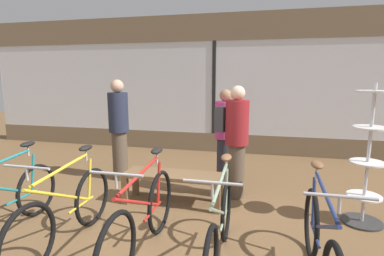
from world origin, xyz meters
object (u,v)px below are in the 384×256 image
customer_near_rack (225,135)px  bicycle_left (66,212)px  customer_mid_floor (119,128)px  bicycle_far_left (3,203)px  bicycle_far_right (320,245)px  accessory_rack (367,168)px  bicycle_right (220,228)px  bicycle_center (143,219)px  display_bench (173,179)px  customer_by_window (235,138)px

customer_near_rack → bicycle_left: bearing=-120.7°
customer_mid_floor → bicycle_far_left: bearing=-101.3°
bicycle_far_right → accessory_rack: (0.73, 1.35, 0.32)m
bicycle_far_right → accessory_rack: size_ratio=0.99×
bicycle_right → customer_mid_floor: size_ratio=0.97×
accessory_rack → bicycle_right: bearing=-142.0°
bicycle_center → display_bench: (-0.08, 1.32, -0.04)m
display_bench → bicycle_right: bearing=-56.2°
bicycle_left → accessory_rack: size_ratio=1.00×
bicycle_far_left → bicycle_left: size_ratio=1.00×
bicycle_left → bicycle_right: bearing=1.5°
bicycle_center → bicycle_far_right: bicycle_center is taller
customer_near_rack → customer_by_window: (0.23, -0.57, 0.07)m
bicycle_right → bicycle_far_right: (0.87, -0.10, 0.01)m
bicycle_left → bicycle_far_right: bicycle_left is taller
bicycle_left → display_bench: 1.53m
customer_by_window → accessory_rack: bearing=-15.6°
bicycle_left → bicycle_right: (1.63, 0.04, -0.01)m
bicycle_far_left → bicycle_far_right: bearing=-1.7°
bicycle_far_left → customer_mid_floor: customer_mid_floor is taller
bicycle_far_left → bicycle_left: 0.85m
bicycle_left → bicycle_far_right: size_ratio=1.02×
bicycle_center → bicycle_right: size_ratio=1.07×
display_bench → customer_mid_floor: 1.55m
bicycle_right → bicycle_left: bearing=-178.5°
bicycle_far_left → bicycle_left: (0.85, -0.04, 0.01)m
bicycle_far_left → bicycle_center: bicycle_center is taller
bicycle_right → accessory_rack: 2.06m
bicycle_left → bicycle_center: 0.86m
bicycle_right → customer_by_window: bearing=90.8°
customer_by_window → bicycle_far_left: bearing=-145.1°
bicycle_far_left → bicycle_center: bearing=-1.4°
accessory_rack → bicycle_left: bearing=-158.2°
customer_near_rack → customer_by_window: bearing=-68.5°
customer_by_window → customer_mid_floor: 2.07m
bicycle_right → customer_by_window: customer_by_window is taller
bicycle_center → customer_by_window: bearing=67.0°
bicycle_far_left → bicycle_right: bicycle_far_left is taller
bicycle_left → bicycle_far_right: (2.50, -0.06, -0.00)m
bicycle_far_right → display_bench: bearing=141.5°
accessory_rack → bicycle_far_right: bearing=-118.4°
bicycle_right → customer_mid_floor: customer_mid_floor is taller
bicycle_center → customer_mid_floor: 2.52m
display_bench → accessory_rack: bearing=-0.4°
customer_near_rack → bicycle_far_left: bearing=-134.3°
customer_by_window → customer_mid_floor: size_ratio=0.96×
bicycle_far_right → customer_near_rack: 2.67m
customer_mid_floor → display_bench: bearing=-32.8°
bicycle_center → customer_by_window: customer_by_window is taller
bicycle_center → customer_near_rack: customer_near_rack is taller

